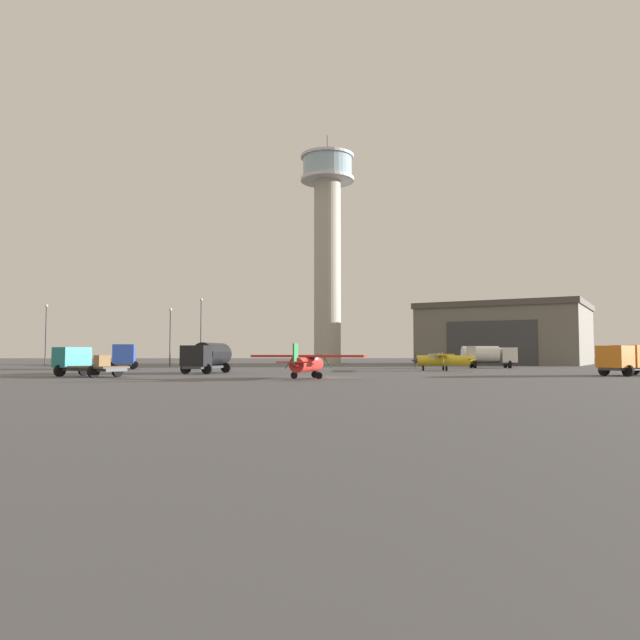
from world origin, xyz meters
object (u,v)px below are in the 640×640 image
(airplane_yellow, at_px, (444,359))
(truck_fuel_tanker_white, at_px, (488,356))
(truck_box_orange, at_px, (632,358))
(light_post_west, at_px, (201,326))
(control_tower, at_px, (327,237))
(light_post_north, at_px, (46,330))
(truck_fuel_tanker_black, at_px, (208,356))
(truck_box_blue, at_px, (124,355))
(airplane_red, at_px, (307,363))
(light_post_east, at_px, (170,332))
(truck_flatbed_teal, at_px, (81,362))

(airplane_yellow, xyz_separation_m, truck_fuel_tanker_white, (9.27, 11.86, 0.37))
(truck_box_orange, relative_size, light_post_west, 0.66)
(control_tower, relative_size, light_post_north, 4.60)
(truck_fuel_tanker_black, distance_m, truck_box_blue, 20.69)
(truck_box_blue, bearing_deg, control_tower, -49.03)
(truck_fuel_tanker_black, relative_size, truck_fuel_tanker_white, 1.03)
(light_post_west, bearing_deg, truck_fuel_tanker_black, -81.01)
(airplane_red, height_order, truck_box_orange, truck_box_orange)
(airplane_yellow, bearing_deg, truck_box_orange, 133.71)
(light_post_north, bearing_deg, truck_box_orange, -33.25)
(truck_box_orange, relative_size, light_post_north, 0.72)
(control_tower, relative_size, light_post_west, 4.22)
(truck_fuel_tanker_black, relative_size, light_post_west, 0.71)
(truck_box_blue, xyz_separation_m, light_post_north, (-16.86, 18.63, 3.94))
(truck_fuel_tanker_white, bearing_deg, light_post_east, 171.80)
(truck_fuel_tanker_black, xyz_separation_m, truck_fuel_tanker_white, (34.74, 18.89, -0.03))
(light_post_west, distance_m, light_post_north, 24.19)
(airplane_red, xyz_separation_m, truck_box_orange, (28.67, 4.79, 0.32))
(airplane_red, height_order, truck_flatbed_teal, airplane_red)
(airplane_red, relative_size, truck_flatbed_teal, 1.24)
(airplane_yellow, xyz_separation_m, truck_flatbed_teal, (-35.11, -14.64, -0.08))
(airplane_yellow, distance_m, light_post_north, 61.70)
(airplane_yellow, height_order, light_post_north, light_post_north)
(control_tower, relative_size, light_post_east, 5.10)
(airplane_yellow, relative_size, light_post_north, 0.99)
(truck_flatbed_teal, relative_size, light_post_north, 0.75)
(airplane_red, distance_m, truck_flatbed_teal, 19.79)
(truck_box_orange, height_order, light_post_north, light_post_north)
(truck_fuel_tanker_white, bearing_deg, light_post_north, 170.79)
(truck_flatbed_teal, bearing_deg, light_post_east, -53.13)
(truck_box_blue, xyz_separation_m, truck_box_orange, (50.28, -25.39, -0.14))
(truck_fuel_tanker_black, xyz_separation_m, light_post_west, (-5.19, 32.77, 4.38))
(control_tower, distance_m, truck_box_blue, 51.40)
(truck_fuel_tanker_white, bearing_deg, light_post_west, 165.93)
(truck_box_blue, bearing_deg, airplane_red, -155.90)
(truck_fuel_tanker_black, height_order, light_post_west, light_post_west)
(truck_fuel_tanker_white, height_order, light_post_west, light_post_west)
(airplane_red, xyz_separation_m, light_post_north, (-38.47, 48.81, 4.39))
(truck_flatbed_teal, relative_size, light_post_east, 0.83)
(control_tower, xyz_separation_m, truck_box_orange, (22.16, -62.02, -22.69))
(truck_flatbed_teal, bearing_deg, truck_fuel_tanker_white, -111.55)
(control_tower, xyz_separation_m, airplane_yellow, (9.74, -46.17, -22.95))
(truck_fuel_tanker_black, height_order, light_post_east, light_post_east)
(truck_fuel_tanker_black, relative_size, light_post_east, 0.86)
(control_tower, xyz_separation_m, truck_fuel_tanker_black, (-15.73, -53.20, -22.55))
(truck_fuel_tanker_black, relative_size, truck_box_blue, 1.06)
(light_post_north, bearing_deg, truck_fuel_tanker_black, -50.27)
(control_tower, height_order, light_post_west, control_tower)
(truck_flatbed_teal, bearing_deg, truck_box_orange, -143.86)
(light_post_north, bearing_deg, truck_fuel_tanker_white, -14.30)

